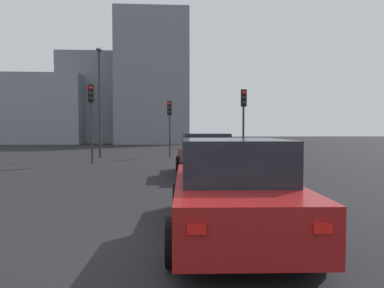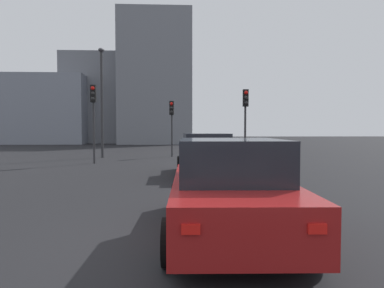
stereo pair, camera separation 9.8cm
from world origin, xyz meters
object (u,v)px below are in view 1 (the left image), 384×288
car_maroon_left_lead (205,155)px  traffic_light_near_left (170,117)px  car_red_left_second (231,189)px  traffic_light_near_right (244,110)px  street_lamp_kerbside (99,93)px  traffic_light_far_left (91,107)px

car_maroon_left_lead → traffic_light_near_left: traffic_light_near_left is taller
car_red_left_second → traffic_light_near_right: 12.77m
street_lamp_kerbside → car_maroon_left_lead: bearing=-145.6°
traffic_light_near_left → street_lamp_kerbside: bearing=-74.3°
car_red_left_second → traffic_light_far_left: traffic_light_far_left is taller
traffic_light_near_left → traffic_light_near_right: 5.87m
traffic_light_near_left → traffic_light_far_left: size_ratio=0.89×
street_lamp_kerbside → traffic_light_near_right: bearing=-114.0°
traffic_light_near_right → traffic_light_far_left: bearing=-90.4°
traffic_light_far_left → car_maroon_left_lead: bearing=48.1°
traffic_light_far_left → street_lamp_kerbside: 3.88m
car_red_left_second → traffic_light_far_left: 13.53m
car_red_left_second → traffic_light_far_left: (12.31, 5.18, 2.17)m
traffic_light_near_right → traffic_light_far_left: 7.98m
car_red_left_second → traffic_light_near_right: size_ratio=1.17×
traffic_light_near_left → traffic_light_near_right: size_ratio=0.93×
traffic_light_far_left → street_lamp_kerbside: (3.69, 0.35, 1.12)m
car_maroon_left_lead → car_red_left_second: bearing=176.3°
car_red_left_second → traffic_light_far_left: bearing=24.9°
car_maroon_left_lead → car_red_left_second: size_ratio=1.00×
traffic_light_near_left → traffic_light_near_right: traffic_light_near_right is taller
car_maroon_left_lead → traffic_light_near_right: (4.73, -2.54, 2.03)m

